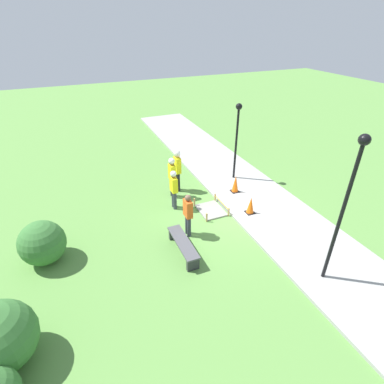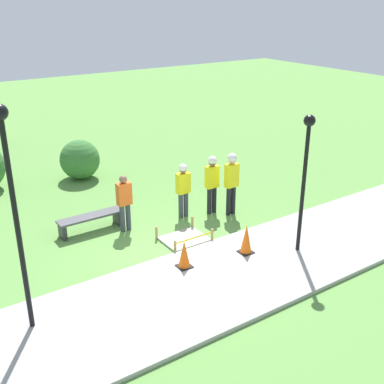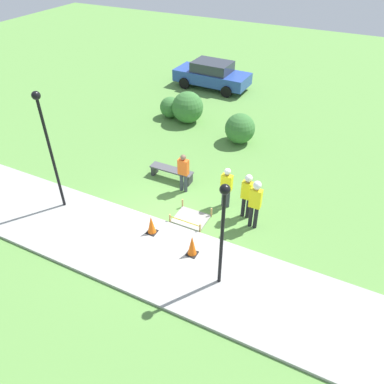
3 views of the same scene
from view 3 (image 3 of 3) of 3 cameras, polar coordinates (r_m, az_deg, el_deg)
The scene contains 16 objects.
ground_plane at distance 13.38m, azimuth -3.80°, elevation -4.76°, with size 60.00×60.00×0.00m, color #5B8E42.
sidewalk at distance 12.39m, azimuth -7.51°, elevation -8.96°, with size 28.00×3.19×0.10m.
wet_concrete_patch at distance 13.48m, azimuth -0.17°, elevation -4.06°, with size 1.23×1.00×0.37m.
traffic_cone_near_patch at distance 12.70m, azimuth -6.21°, elevation -4.98°, with size 0.34×0.34×0.69m.
traffic_cone_far_patch at distance 11.87m, azimuth 0.01°, elevation -8.12°, with size 0.34×0.34×0.77m.
park_bench at distance 15.37m, azimuth -3.14°, elevation 3.10°, with size 1.84×0.44×0.48m.
worker_supervisor at distance 12.64m, azimuth 9.64°, elevation -1.20°, with size 0.40×0.28×1.94m.
worker_assistant at distance 13.56m, azimuth 5.30°, elevation 1.14°, with size 0.40×0.24×1.67m.
worker_trainee at distance 13.09m, azimuth 8.42°, elevation -0.05°, with size 0.40×0.26×1.82m.
bystander_in_orange_shirt at distance 14.32m, azimuth -1.32°, elevation 3.21°, with size 0.40×0.22×1.65m.
lamppost_near at distance 9.76m, azimuth 4.73°, elevation -4.54°, with size 0.28×0.28×3.52m.
lamppost_far at distance 13.29m, azimuth -21.24°, elevation 7.79°, with size 0.28×0.28×4.42m.
parked_car_blue at distance 24.19m, azimuth 3.07°, elevation 17.44°, with size 4.67×2.23×1.61m.
shrub_rounded_near at distance 19.73m, azimuth -0.67°, elevation 12.78°, with size 1.62×1.62×1.62m.
shrub_rounded_mid at distance 20.39m, azimuth -3.32°, elevation 12.76°, with size 1.10×1.10×1.10m.
shrub_rounded_far at distance 17.97m, azimuth 7.32°, elevation 9.58°, with size 1.42×1.42×1.42m.
Camera 3 is at (5.25, -8.51, 8.88)m, focal length 35.00 mm.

